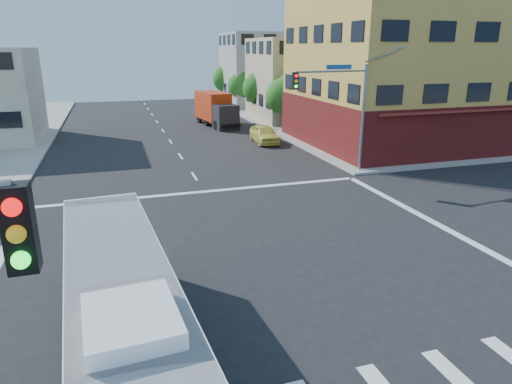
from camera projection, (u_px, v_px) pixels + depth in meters
name	position (u px, v px, depth m)	size (l,w,h in m)	color
ground	(253.00, 261.00, 17.82)	(120.00, 120.00, 0.00)	black
sidewalk_ne	(430.00, 111.00, 59.62)	(50.00, 50.00, 0.15)	gray
corner_building_ne	(414.00, 74.00, 38.55)	(18.10, 15.44, 14.00)	gold
building_east_near	(307.00, 80.00, 52.21)	(12.06, 10.06, 9.00)	tan
building_east_far	(268.00, 70.00, 64.79)	(12.06, 10.06, 10.00)	#9E9D99
signal_mast_ne	(341.00, 98.00, 28.56)	(7.91, 1.13, 8.07)	gray
street_tree_a	(285.00, 94.00, 45.53)	(3.60, 3.60, 5.53)	#392814
street_tree_b	(260.00, 86.00, 52.75)	(3.80, 3.80, 5.79)	#392814
street_tree_c	(241.00, 84.00, 60.12)	(3.40, 3.40, 5.29)	#392814
street_tree_d	(227.00, 77.00, 67.27)	(4.00, 4.00, 6.03)	#392814
transit_bus	(122.00, 314.00, 11.36)	(3.28, 11.45, 3.35)	black
box_truck	(216.00, 110.00, 48.47)	(3.30, 7.93, 3.46)	#232327
parked_car	(264.00, 134.00, 39.87)	(1.86, 4.62, 1.57)	#E2D857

